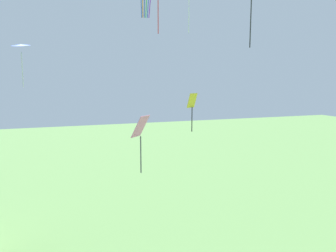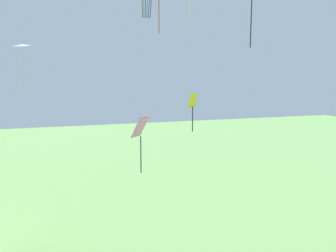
% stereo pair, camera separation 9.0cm
% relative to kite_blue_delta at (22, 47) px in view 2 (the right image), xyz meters
% --- Properties ---
extents(kite_blue_delta, '(1.15, 1.15, 2.10)m').
position_rel_kite_blue_delta_xyz_m(kite_blue_delta, '(0.00, 0.00, 0.00)').
color(kite_blue_delta, blue).
extents(kite_yellow_diamond, '(0.63, 0.47, 2.04)m').
position_rel_kite_blue_delta_xyz_m(kite_yellow_diamond, '(8.24, -1.53, -2.90)').
color(kite_yellow_diamond, yellow).
extents(kite_pink_diamond, '(0.86, 0.85, 2.33)m').
position_rel_kite_blue_delta_xyz_m(kite_pink_diamond, '(4.51, -4.91, -3.63)').
color(kite_pink_diamond, pink).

